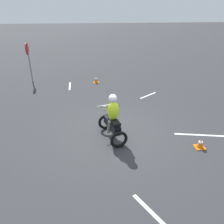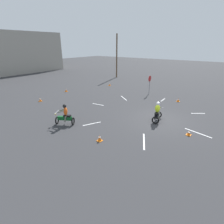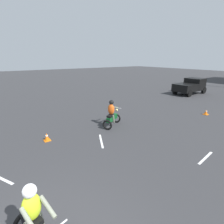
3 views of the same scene
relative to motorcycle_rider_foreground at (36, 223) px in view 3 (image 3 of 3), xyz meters
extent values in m
torus|color=black|center=(-0.60, -0.14, -0.43)|extent=(0.24, 0.61, 0.60)
cube|color=black|center=(-0.18, -0.04, 0.01)|extent=(0.61, 0.38, 0.10)
ellipsoid|color=#CCEA26|center=(-0.08, -0.02, 0.37)|extent=(0.37, 0.45, 0.64)
cylinder|color=slate|center=(0.26, -0.14, 0.42)|extent=(0.55, 0.22, 0.27)
cylinder|color=slate|center=(0.16, 0.24, 0.42)|extent=(0.55, 0.22, 0.27)
cylinder|color=slate|center=(-0.10, 0.12, -0.21)|extent=(0.27, 0.17, 0.51)
sphere|color=white|center=(-0.04, -0.01, 0.79)|extent=(0.34, 0.34, 0.28)
torus|color=black|center=(-5.28, 6.02, -0.43)|extent=(0.57, 0.39, 0.60)
torus|color=black|center=(-4.63, 4.89, -0.43)|extent=(0.57, 0.39, 0.60)
cube|color=#0F4C1E|center=(-4.95, 5.46, -0.21)|extent=(0.76, 1.07, 0.28)
cube|color=black|center=(-4.84, 5.27, 0.01)|extent=(0.51, 0.61, 0.10)
cylinder|color=silver|center=(-5.25, 5.98, 0.27)|extent=(0.62, 0.38, 0.04)
sphere|color=#F2E08C|center=(-5.32, 6.09, 0.09)|extent=(0.22, 0.22, 0.16)
ellipsoid|color=#EA5919|center=(-4.89, 5.35, 0.37)|extent=(0.49, 0.44, 0.64)
cylinder|color=slate|center=(-4.87, 5.71, 0.42)|extent=(0.35, 0.52, 0.27)
cylinder|color=slate|center=(-5.22, 5.51, 0.42)|extent=(0.35, 0.52, 0.27)
cylinder|color=slate|center=(-4.78, 5.44, -0.21)|extent=(0.23, 0.27, 0.51)
cylinder|color=slate|center=(-5.02, 5.30, -0.21)|extent=(0.23, 0.27, 0.51)
sphere|color=black|center=(-4.91, 5.39, 0.79)|extent=(0.38, 0.38, 0.28)
cylinder|color=black|center=(-7.05, 20.04, -0.35)|extent=(0.27, 0.77, 0.76)
cylinder|color=black|center=(-8.75, 19.99, -0.35)|extent=(0.27, 0.77, 0.76)
cylinder|color=black|center=(-6.97, 16.94, -0.35)|extent=(0.27, 0.77, 0.76)
cylinder|color=black|center=(-8.67, 16.89, -0.35)|extent=(0.27, 0.77, 0.76)
cube|color=black|center=(-7.83, 17.47, 0.10)|extent=(1.96, 2.45, 0.80)
cube|color=black|center=(-7.88, 19.36, 0.35)|extent=(1.94, 1.65, 1.30)
cube|color=black|center=(-7.90, 20.01, 0.70)|extent=(1.70, 0.17, 0.56)
cube|color=orange|center=(-2.78, 12.38, -0.71)|extent=(0.32, 0.32, 0.03)
cone|color=orange|center=(-2.78, 12.38, -0.52)|extent=(0.24, 0.24, 0.35)
cylinder|color=white|center=(-2.78, 12.38, -0.47)|extent=(0.13, 0.13, 0.05)
cube|color=orange|center=(-5.24, 1.64, -0.71)|extent=(0.32, 0.32, 0.03)
cone|color=orange|center=(-5.24, 1.64, -0.51)|extent=(0.24, 0.24, 0.37)
cylinder|color=white|center=(-5.24, 1.64, -0.45)|extent=(0.13, 0.13, 0.05)
cube|color=silver|center=(0.23, 6.60, -0.72)|extent=(0.27, 1.37, 0.01)
cube|color=silver|center=(-3.62, 3.85, -0.72)|extent=(1.40, 0.76, 0.01)
camera|label=1|loc=(-6.49, 0.79, 3.45)|focal=35.00mm
camera|label=2|loc=(-12.67, -4.98, 5.17)|focal=28.00mm
camera|label=3|loc=(3.18, -0.31, 3.30)|focal=28.00mm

